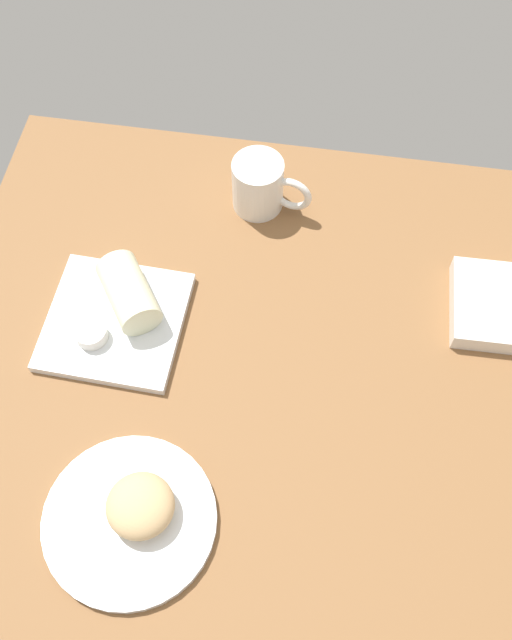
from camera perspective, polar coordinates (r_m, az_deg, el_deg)
name	(u,v)px	position (r cm, az deg, el deg)	size (l,w,h in cm)	color
dining_table	(288,374)	(114.85, 2.46, -4.20)	(110.00, 90.00, 4.00)	brown
round_plate	(130,520)	(105.73, -9.72, -15.00)	(23.89, 23.89, 1.40)	white
scone_pastry	(140,506)	(102.67, -8.93, -13.99)	(9.30, 9.27, 5.00)	tan
square_plate	(115,322)	(117.92, -10.82, -0.12)	(21.01, 21.01, 1.60)	white
sauce_cup	(90,335)	(115.15, -12.68, -1.17)	(4.96, 4.96, 2.27)	silver
breakfast_wrap	(129,293)	(115.43, -9.80, 2.10)	(6.54, 6.54, 11.93)	beige
book_stack	(510,308)	(122.81, 19.01, 0.92)	(18.50, 15.52, 3.29)	silver
coffee_mug	(260,185)	(125.97, 0.33, 10.39)	(13.78, 8.66, 9.85)	white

